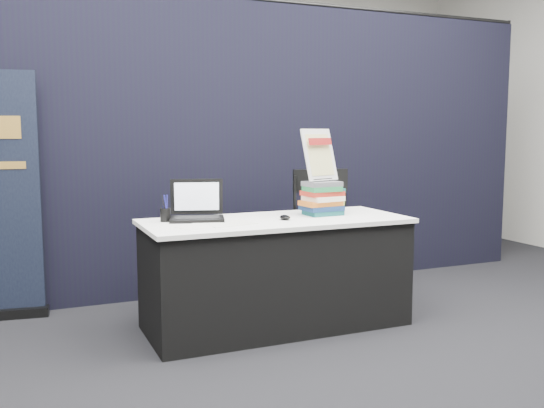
{
  "coord_description": "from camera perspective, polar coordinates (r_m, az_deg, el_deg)",
  "views": [
    {
      "loc": [
        -1.64,
        -3.18,
        1.34
      ],
      "look_at": [
        -0.03,
        0.55,
        0.85
      ],
      "focal_mm": 40.0,
      "sensor_mm": 36.0,
      "label": 1
    }
  ],
  "objects": [
    {
      "name": "display_table",
      "position": [
        4.18,
        0.38,
        -6.48
      ],
      "size": [
        1.8,
        0.75,
        0.75
      ],
      "color": "black",
      "rests_on": "floor"
    },
    {
      "name": "pen_cup",
      "position": [
        4.04,
        -10.0,
        -1.02
      ],
      "size": [
        0.08,
        0.08,
        0.09
      ],
      "primitive_type": "cylinder",
      "rotation": [
        0.0,
        0.0,
        0.21
      ],
      "color": "black",
      "rests_on": "display_table"
    },
    {
      "name": "book_stack_tall",
      "position": [
        4.31,
        4.64,
        0.55
      ],
      "size": [
        0.27,
        0.21,
        0.24
      ],
      "rotation": [
        0.0,
        0.0,
        0.09
      ],
      "color": "#155353",
      "rests_on": "display_table"
    },
    {
      "name": "floor",
      "position": [
        3.82,
        3.79,
        -13.73
      ],
      "size": [
        8.0,
        8.0,
        0.0
      ],
      "primitive_type": "plane",
      "color": "black",
      "rests_on": "ground"
    },
    {
      "name": "info_sign",
      "position": [
        4.32,
        4.49,
        4.58
      ],
      "size": [
        0.3,
        0.19,
        0.38
      ],
      "rotation": [
        0.0,
        0.0,
        0.31
      ],
      "color": "black",
      "rests_on": "book_stack_tall"
    },
    {
      "name": "brochure_left",
      "position": [
        3.82,
        -7.0,
        -2.09
      ],
      "size": [
        0.3,
        0.26,
        0.0
      ],
      "primitive_type": "cube",
      "rotation": [
        0.0,
        0.0,
        0.36
      ],
      "color": "white",
      "rests_on": "display_table"
    },
    {
      "name": "wall_back",
      "position": [
        7.37,
        -10.61,
        9.92
      ],
      "size": [
        8.0,
        0.02,
        3.5
      ],
      "primitive_type": "cube",
      "color": "#BAB8B0",
      "rests_on": "floor"
    },
    {
      "name": "drape_partition",
      "position": [
        5.05,
        -4.42,
        5.23
      ],
      "size": [
        6.0,
        0.08,
        2.4
      ],
      "primitive_type": "cube",
      "color": "black",
      "rests_on": "floor"
    },
    {
      "name": "stacking_chair",
      "position": [
        4.67,
        5.61,
        -2.54
      ],
      "size": [
        0.53,
        0.54,
        1.05
      ],
      "rotation": [
        0.0,
        0.0,
        -0.14
      ],
      "color": "black",
      "rests_on": "floor"
    },
    {
      "name": "brochure_mid",
      "position": [
        3.91,
        -5.51,
        -1.85
      ],
      "size": [
        0.33,
        0.27,
        0.0
      ],
      "primitive_type": "cube",
      "rotation": [
        0.0,
        0.0,
        -0.28
      ],
      "color": "white",
      "rests_on": "display_table"
    },
    {
      "name": "mouse",
      "position": [
        4.07,
        1.22,
        -1.27
      ],
      "size": [
        0.07,
        0.11,
        0.03
      ],
      "primitive_type": "ellipsoid",
      "rotation": [
        0.0,
        0.0,
        -0.06
      ],
      "color": "black",
      "rests_on": "display_table"
    },
    {
      "name": "laptop",
      "position": [
        4.1,
        -7.27,
        -0.6
      ],
      "size": [
        0.41,
        0.38,
        0.27
      ],
      "rotation": [
        0.0,
        0.0,
        -0.28
      ],
      "color": "black",
      "rests_on": "display_table"
    },
    {
      "name": "book_stack_short",
      "position": [
        4.41,
        5.09,
        0.32
      ],
      "size": [
        0.22,
        0.17,
        0.18
      ],
      "rotation": [
        0.0,
        0.0,
        0.02
      ],
      "color": "#1F763E",
      "rests_on": "display_table"
    },
    {
      "name": "brochure_right",
      "position": [
        3.91,
        -4.11,
        -1.85
      ],
      "size": [
        0.35,
        0.29,
        0.0
      ],
      "primitive_type": "cube",
      "rotation": [
        0.0,
        0.0,
        0.22
      ],
      "color": "silver",
      "rests_on": "display_table"
    }
  ]
}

